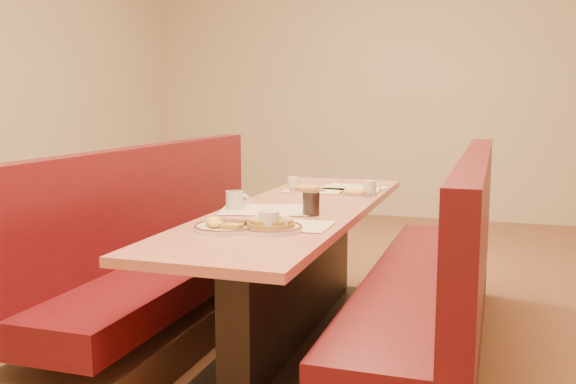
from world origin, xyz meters
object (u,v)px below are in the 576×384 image
(booth_left, at_px, (174,268))
(eggs_plate, at_px, (224,226))
(diner_table, at_px, (297,276))
(soda_tumbler_mid, at_px, (311,204))
(coffee_mug_c, at_px, (370,188))
(soda_tumbler_near, at_px, (234,200))
(pancake_plate, at_px, (271,226))
(coffee_mug_a, at_px, (270,222))
(coffee_mug_b, at_px, (235,200))
(coffee_mug_d, at_px, (294,183))
(booth_right, at_px, (437,292))

(booth_left, xyz_separation_m, eggs_plate, (0.61, -0.67, 0.41))
(diner_table, relative_size, soda_tumbler_mid, 21.76)
(booth_left, relative_size, soda_tumbler_mid, 21.76)
(booth_left, bearing_deg, soda_tumbler_mid, -13.46)
(coffee_mug_c, height_order, soda_tumbler_near, soda_tumbler_near)
(diner_table, xyz_separation_m, booth_left, (-0.73, 0.00, -0.01))
(pancake_plate, relative_size, eggs_plate, 0.99)
(eggs_plate, distance_m, coffee_mug_a, 0.21)
(diner_table, relative_size, soda_tumbler_near, 25.75)
(soda_tumbler_mid, bearing_deg, booth_left, 166.54)
(coffee_mug_c, bearing_deg, soda_tumbler_mid, -89.10)
(booth_left, bearing_deg, coffee_mug_a, -39.11)
(coffee_mug_b, xyz_separation_m, coffee_mug_c, (0.56, 0.71, -0.00))
(booth_left, distance_m, pancake_plate, 1.09)
(coffee_mug_d, bearing_deg, coffee_mug_a, -91.80)
(pancake_plate, bearing_deg, coffee_mug_a, -73.65)
(pancake_plate, distance_m, eggs_plate, 0.20)
(coffee_mug_a, relative_size, coffee_mug_d, 1.17)
(diner_table, distance_m, eggs_plate, 0.78)
(diner_table, bearing_deg, soda_tumbler_near, -147.65)
(eggs_plate, height_order, coffee_mug_c, coffee_mug_c)
(diner_table, xyz_separation_m, eggs_plate, (-0.12, -0.67, 0.39))
(coffee_mug_a, bearing_deg, eggs_plate, 172.90)
(booth_right, bearing_deg, coffee_mug_b, -170.09)
(booth_right, height_order, coffee_mug_b, booth_right)
(coffee_mug_c, bearing_deg, diner_table, -105.99)
(coffee_mug_c, bearing_deg, soda_tumbler_near, -116.38)
(coffee_mug_b, bearing_deg, pancake_plate, -63.37)
(coffee_mug_c, bearing_deg, coffee_mug_b, -116.24)
(pancake_plate, distance_m, coffee_mug_a, 0.06)
(diner_table, distance_m, coffee_mug_a, 0.80)
(booth_left, height_order, coffee_mug_c, booth_left)
(eggs_plate, height_order, soda_tumbler_mid, soda_tumbler_mid)
(coffee_mug_a, height_order, coffee_mug_b, coffee_mug_b)
(booth_left, distance_m, eggs_plate, 0.99)
(pancake_plate, distance_m, coffee_mug_c, 1.16)
(diner_table, height_order, booth_right, booth_right)
(booth_right, xyz_separation_m, coffee_mug_d, (-0.94, 0.60, 0.43))
(eggs_plate, bearing_deg, booth_right, 38.03)
(coffee_mug_b, bearing_deg, coffee_mug_a, -65.31)
(pancake_plate, height_order, coffee_mug_a, coffee_mug_a)
(diner_table, distance_m, soda_tumbler_near, 0.54)
(coffee_mug_a, bearing_deg, booth_left, 134.29)
(eggs_plate, xyz_separation_m, coffee_mug_a, (0.21, -0.00, 0.03))
(diner_table, relative_size, coffee_mug_a, 20.17)
(booth_left, relative_size, booth_right, 1.00)
(pancake_plate, xyz_separation_m, coffee_mug_a, (0.02, -0.05, 0.03))
(coffee_mug_b, relative_size, coffee_mug_c, 1.11)
(coffee_mug_d, bearing_deg, eggs_plate, -101.05)
(pancake_plate, relative_size, soda_tumbler_near, 2.83)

